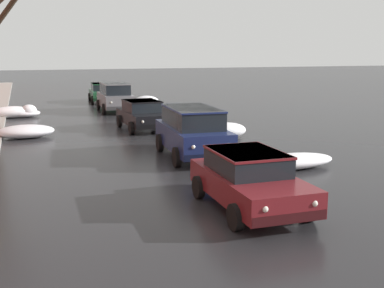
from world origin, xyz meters
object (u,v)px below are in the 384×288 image
at_px(sedan_maroon_approaching_near_lane, 249,179).
at_px(sedan_green_queued_behind_truck, 102,92).
at_px(suv_darkblue_parked_kerbside_close, 192,130).
at_px(sedan_black_parked_kerbside_mid, 143,114).
at_px(suv_grey_parked_far_down_block, 115,96).

height_order(sedan_maroon_approaching_near_lane, sedan_green_queued_behind_truck, same).
relative_size(sedan_maroon_approaching_near_lane, sedan_green_queued_behind_truck, 0.89).
height_order(sedan_maroon_approaching_near_lane, suv_darkblue_parked_kerbside_close, suv_darkblue_parked_kerbside_close).
relative_size(suv_darkblue_parked_kerbside_close, sedan_green_queued_behind_truck, 0.97).
distance_m(suv_darkblue_parked_kerbside_close, sedan_black_parked_kerbside_mid, 6.75).
bearing_deg(sedan_maroon_approaching_near_lane, suv_darkblue_parked_kerbside_close, 83.72).
height_order(suv_darkblue_parked_kerbside_close, suv_grey_parked_far_down_block, same).
bearing_deg(suv_darkblue_parked_kerbside_close, suv_grey_parked_far_down_block, 90.65).
distance_m(sedan_black_parked_kerbside_mid, sedan_green_queued_behind_truck, 13.33).
xyz_separation_m(suv_grey_parked_far_down_block, sedan_green_queued_behind_truck, (0.14, 5.96, -0.23)).
bearing_deg(suv_darkblue_parked_kerbside_close, sedan_maroon_approaching_near_lane, -96.28).
relative_size(sedan_maroon_approaching_near_lane, sedan_black_parked_kerbside_mid, 0.99).
distance_m(sedan_maroon_approaching_near_lane, sedan_black_parked_kerbside_mid, 12.64).
xyz_separation_m(sedan_maroon_approaching_near_lane, suv_grey_parked_far_down_block, (0.49, 19.99, 0.23)).
xyz_separation_m(sedan_maroon_approaching_near_lane, sedan_black_parked_kerbside_mid, (0.47, 12.63, 0.00)).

